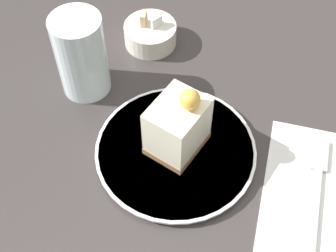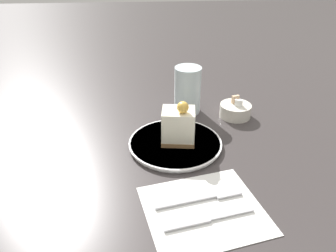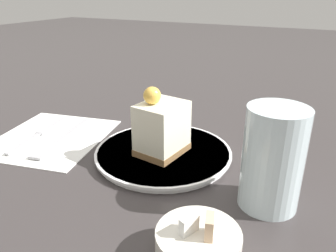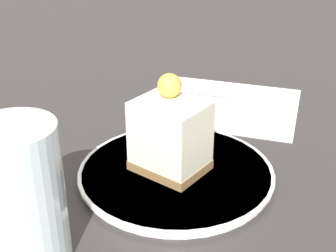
% 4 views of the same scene
% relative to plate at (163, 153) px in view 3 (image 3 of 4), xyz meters
% --- Properties ---
extents(ground_plane, '(4.00, 4.00, 0.00)m').
position_rel_plate_xyz_m(ground_plane, '(-0.01, 0.02, -0.01)').
color(ground_plane, '#383333').
extents(plate, '(0.22, 0.22, 0.01)m').
position_rel_plate_xyz_m(plate, '(0.00, 0.00, 0.00)').
color(plate, white).
rests_on(plate, ground_plane).
extents(cake_slice, '(0.07, 0.08, 0.11)m').
position_rel_plate_xyz_m(cake_slice, '(-0.00, 0.01, 0.05)').
color(cake_slice, olive).
rests_on(cake_slice, plate).
extents(napkin, '(0.23, 0.24, 0.00)m').
position_rel_plate_xyz_m(napkin, '(0.21, 0.03, -0.01)').
color(napkin, white).
rests_on(napkin, ground_plane).
extents(fork, '(0.05, 0.17, 0.00)m').
position_rel_plate_xyz_m(fork, '(0.19, 0.04, -0.00)').
color(fork, '#B2B2B7').
rests_on(fork, napkin).
extents(knife, '(0.04, 0.17, 0.00)m').
position_rel_plate_xyz_m(knife, '(0.24, 0.02, -0.00)').
color(knife, '#B2B2B7').
rests_on(knife, napkin).
extents(sugar_bowl, '(0.08, 0.08, 0.06)m').
position_rel_plate_xyz_m(sugar_bowl, '(-0.13, 0.18, 0.01)').
color(sugar_bowl, silver).
rests_on(sugar_bowl, ground_plane).
extents(drinking_glass, '(0.07, 0.07, 0.13)m').
position_rel_plate_xyz_m(drinking_glass, '(-0.17, 0.05, 0.06)').
color(drinking_glass, silver).
rests_on(drinking_glass, ground_plane).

